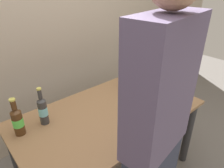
{
  "coord_description": "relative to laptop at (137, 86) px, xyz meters",
  "views": [
    {
      "loc": [
        -0.9,
        -1.08,
        1.73
      ],
      "look_at": [
        0.03,
        0.0,
        0.99
      ],
      "focal_mm": 32.99,
      "sensor_mm": 36.0,
      "label": 1
    }
  ],
  "objects": [
    {
      "name": "back_wall",
      "position": [
        -0.43,
        0.85,
        0.51
      ],
      "size": [
        6.0,
        0.1,
        2.6
      ],
      "primitive_type": "cube",
      "color": "tan",
      "rests_on": "ground"
    },
    {
      "name": "person_figure",
      "position": [
        -0.6,
        -0.68,
        0.17
      ],
      "size": [
        0.45,
        0.31,
        1.85
      ],
      "color": "#2D3347",
      "rests_on": "ground"
    },
    {
      "name": "laptop",
      "position": [
        0.0,
        0.0,
        0.0
      ],
      "size": [
        0.34,
        0.3,
        0.24
      ],
      "color": "#B7BABC",
      "rests_on": "desk"
    },
    {
      "name": "beer_bottle_green",
      "position": [
        -1.08,
        0.13,
        0.06
      ],
      "size": [
        0.07,
        0.07,
        0.29
      ],
      "color": "#472B14",
      "rests_on": "desk"
    },
    {
      "name": "desk",
      "position": [
        -0.43,
        -0.09,
        -0.18
      ],
      "size": [
        1.52,
        0.87,
        0.74
      ],
      "color": "olive",
      "rests_on": "ground"
    },
    {
      "name": "beer_bottle_dark",
      "position": [
        -0.89,
        0.12,
        0.06
      ],
      "size": [
        0.07,
        0.07,
        0.3
      ],
      "color": "#333333",
      "rests_on": "desk"
    }
  ]
}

